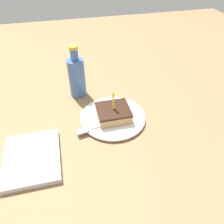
% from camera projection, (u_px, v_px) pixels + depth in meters
% --- Properties ---
extents(ground_plane, '(2.40, 2.40, 0.04)m').
position_uv_depth(ground_plane, '(113.00, 124.00, 0.83)').
color(ground_plane, olive).
rests_on(ground_plane, ground).
extents(plate, '(0.24, 0.24, 0.01)m').
position_uv_depth(plate, '(112.00, 117.00, 0.82)').
color(plate, silver).
rests_on(plate, ground_plane).
extents(cake_slice, '(0.11, 0.12, 0.11)m').
position_uv_depth(cake_slice, '(113.00, 113.00, 0.80)').
color(cake_slice, tan).
rests_on(cake_slice, plate).
extents(fork, '(0.05, 0.16, 0.00)m').
position_uv_depth(fork, '(96.00, 127.00, 0.77)').
color(fork, silver).
rests_on(fork, plate).
extents(bottle, '(0.07, 0.07, 0.22)m').
position_uv_depth(bottle, '(77.00, 76.00, 0.89)').
color(bottle, '#3F66A5').
rests_on(bottle, ground_plane).
extents(marble_board, '(0.20, 0.17, 0.02)m').
position_uv_depth(marble_board, '(32.00, 158.00, 0.67)').
color(marble_board, silver).
rests_on(marble_board, ground_plane).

